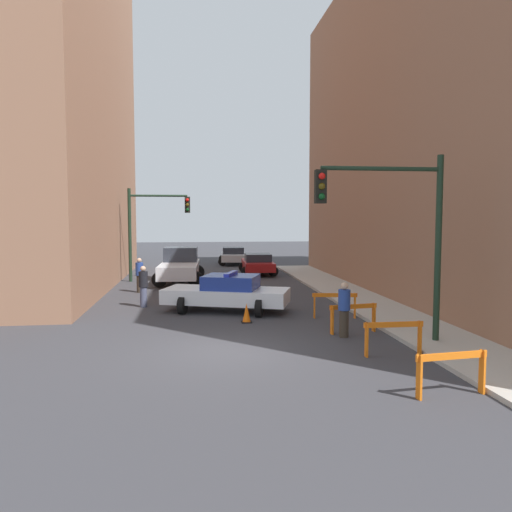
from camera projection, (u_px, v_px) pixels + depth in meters
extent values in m
plane|color=#38383D|center=(228.00, 351.00, 13.45)|extent=(120.00, 120.00, 0.00)
cube|color=#B2ADA3|center=(445.00, 341.00, 14.23)|extent=(2.40, 44.00, 0.12)
cube|color=#93664C|center=(512.00, 116.00, 22.42)|extent=(12.00, 28.00, 16.33)
cylinder|color=black|center=(438.00, 249.00, 13.97)|extent=(0.18, 0.18, 5.20)
cylinder|color=black|center=(381.00, 169.00, 13.59)|extent=(3.40, 0.12, 0.12)
cube|color=black|center=(320.00, 187.00, 13.41)|extent=(0.30, 0.22, 0.90)
sphere|color=red|center=(322.00, 176.00, 13.24)|extent=(0.18, 0.18, 0.18)
sphere|color=#4C3D0C|center=(322.00, 186.00, 13.27)|extent=(0.18, 0.18, 0.18)
sphere|color=#0C4219|center=(322.00, 196.00, 13.29)|extent=(0.18, 0.18, 0.18)
cylinder|color=black|center=(130.00, 235.00, 27.77)|extent=(0.18, 0.18, 5.20)
cylinder|color=black|center=(158.00, 196.00, 27.80)|extent=(3.20, 0.12, 0.12)
cube|color=black|center=(187.00, 205.00, 28.04)|extent=(0.30, 0.22, 0.90)
sphere|color=red|center=(187.00, 200.00, 27.88)|extent=(0.18, 0.18, 0.18)
sphere|color=#4C3D0C|center=(187.00, 205.00, 27.90)|extent=(0.18, 0.18, 0.18)
sphere|color=#0C4219|center=(187.00, 210.00, 27.92)|extent=(0.18, 0.18, 0.18)
cube|color=white|center=(226.00, 296.00, 19.04)|extent=(5.05, 3.28, 0.55)
cube|color=navy|center=(231.00, 282.00, 18.97)|extent=(2.40, 2.18, 0.52)
cylinder|color=black|center=(182.00, 305.00, 18.53)|extent=(0.42, 0.70, 0.66)
cylinder|color=black|center=(197.00, 298.00, 20.19)|extent=(0.42, 0.70, 0.66)
cylinder|color=black|center=(259.00, 308.00, 17.94)|extent=(0.42, 0.70, 0.66)
cylinder|color=black|center=(268.00, 301.00, 19.60)|extent=(0.42, 0.70, 0.66)
cube|color=#2633BF|center=(231.00, 274.00, 18.94)|extent=(0.64, 1.37, 0.12)
cube|color=silver|center=(180.00, 269.00, 27.43)|extent=(2.25, 5.49, 0.70)
cube|color=#2D333D|center=(181.00, 254.00, 28.45)|extent=(1.92, 1.81, 0.80)
cylinder|color=black|center=(166.00, 272.00, 29.05)|extent=(0.81, 0.30, 0.80)
cylinder|color=black|center=(198.00, 272.00, 29.19)|extent=(0.81, 0.30, 0.80)
cylinder|color=black|center=(160.00, 279.00, 25.72)|extent=(0.81, 0.30, 0.80)
cylinder|color=black|center=(195.00, 279.00, 25.87)|extent=(0.81, 0.30, 0.80)
cube|color=maroon|center=(258.00, 265.00, 31.61)|extent=(1.96, 4.36, 0.52)
cube|color=#232833|center=(258.00, 258.00, 31.40)|extent=(1.65, 1.86, 0.48)
cylinder|color=black|center=(243.00, 267.00, 32.88)|extent=(0.63, 0.24, 0.62)
cylinder|color=black|center=(268.00, 267.00, 33.02)|extent=(0.63, 0.24, 0.62)
cylinder|color=black|center=(246.00, 272.00, 30.23)|extent=(0.63, 0.24, 0.62)
cylinder|color=black|center=(273.00, 271.00, 30.38)|extent=(0.63, 0.24, 0.62)
cube|color=silver|center=(233.00, 257.00, 38.41)|extent=(2.09, 4.41, 0.52)
cube|color=#232833|center=(233.00, 250.00, 38.20)|extent=(1.71, 1.91, 0.48)
cylinder|color=black|center=(223.00, 259.00, 39.71)|extent=(0.63, 0.26, 0.62)
cylinder|color=black|center=(243.00, 259.00, 39.80)|extent=(0.63, 0.26, 0.62)
cylinder|color=black|center=(222.00, 262.00, 37.05)|extent=(0.63, 0.26, 0.62)
cylinder|color=black|center=(245.00, 262.00, 37.15)|extent=(0.63, 0.26, 0.62)
cylinder|color=#474C66|center=(144.00, 297.00, 19.98)|extent=(0.37, 0.37, 0.82)
cylinder|color=black|center=(143.00, 279.00, 19.92)|extent=(0.47, 0.47, 0.62)
sphere|color=tan|center=(143.00, 269.00, 19.89)|extent=(0.29, 0.29, 0.22)
cylinder|color=#382D23|center=(140.00, 284.00, 23.87)|extent=(0.29, 0.29, 0.82)
cylinder|color=navy|center=(139.00, 269.00, 23.81)|extent=(0.37, 0.37, 0.62)
sphere|color=tan|center=(139.00, 260.00, 23.78)|extent=(0.23, 0.23, 0.22)
cylinder|color=#382D23|center=(344.00, 324.00, 14.97)|extent=(0.31, 0.31, 0.82)
cylinder|color=navy|center=(344.00, 300.00, 14.91)|extent=(0.40, 0.40, 0.62)
sphere|color=tan|center=(344.00, 286.00, 14.88)|extent=(0.24, 0.24, 0.22)
cube|color=orange|center=(452.00, 356.00, 9.96)|extent=(1.60, 0.23, 0.14)
cube|color=orange|center=(419.00, 377.00, 9.82)|extent=(0.07, 0.16, 0.90)
cube|color=orange|center=(482.00, 372.00, 10.16)|extent=(0.07, 0.16, 0.90)
cube|color=orange|center=(394.00, 325.00, 12.88)|extent=(1.60, 0.05, 0.14)
cube|color=orange|center=(367.00, 340.00, 12.82)|extent=(0.05, 0.16, 0.90)
cube|color=orange|center=(420.00, 338.00, 13.00)|extent=(0.05, 0.16, 0.90)
cube|color=orange|center=(353.00, 307.00, 15.48)|extent=(1.59, 0.31, 0.14)
cube|color=orange|center=(332.00, 320.00, 15.31)|extent=(0.08, 0.17, 0.90)
cube|color=orange|center=(374.00, 317.00, 15.72)|extent=(0.08, 0.17, 0.90)
cube|color=orange|center=(335.00, 295.00, 17.76)|extent=(1.59, 0.28, 0.14)
cube|color=orange|center=(314.00, 306.00, 17.80)|extent=(0.07, 0.17, 0.90)
cube|color=orange|center=(355.00, 306.00, 17.77)|extent=(0.07, 0.17, 0.90)
cube|color=black|center=(247.00, 322.00, 17.08)|extent=(0.36, 0.36, 0.04)
cone|color=#F2600C|center=(247.00, 312.00, 17.05)|extent=(0.28, 0.28, 0.62)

